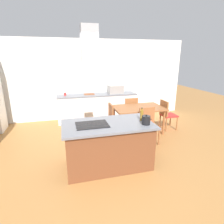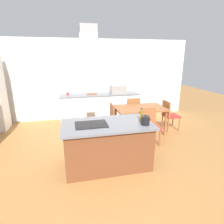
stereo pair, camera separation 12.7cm
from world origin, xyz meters
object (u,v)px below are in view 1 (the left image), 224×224
countertop_microwave (115,89)px  chair_at_right_end (167,113)px  dining_table (138,110)px  tea_kettle (146,120)px  chair_facing_island (148,123)px  chair_at_left_end (107,118)px  range_hood (90,58)px  cooktop (92,125)px  coffee_mug_red (65,94)px  chair_facing_back_wall (130,109)px  olive_oil_bottle (142,115)px  cutting_board (89,94)px

countertop_microwave → chair_at_right_end: countertop_microwave is taller
dining_table → tea_kettle: bearing=-108.4°
chair_facing_island → chair_at_left_end: same height
chair_facing_island → chair_at_right_end: bearing=36.0°
chair_facing_island → range_hood: 2.37m
range_hood → dining_table: bearing=43.4°
cooktop → coffee_mug_red: (-0.42, 2.96, 0.04)m
chair_facing_back_wall → chair_at_left_end: (-0.92, -0.67, 0.00)m
chair_facing_island → range_hood: bearing=-152.5°
chair_at_left_end → range_hood: range_hood is taller
chair_at_right_end → tea_kettle: bearing=-131.1°
tea_kettle → chair_facing_island: bearing=61.4°
olive_oil_bottle → tea_kettle: bearing=-91.6°
tea_kettle → range_hood: (-0.99, 0.23, 1.12)m
chair_at_right_end → range_hood: 3.29m
chair_facing_island → cutting_board: bearing=119.3°
chair_at_right_end → cutting_board: bearing=145.3°
dining_table → chair_facing_back_wall: chair_facing_back_wall is taller
coffee_mug_red → cutting_board: (0.79, -0.03, -0.04)m
cutting_board → dining_table: size_ratio=0.24×
dining_table → coffee_mug_red: bearing=143.2°
olive_oil_bottle → chair_facing_island: bearing=55.3°
chair_facing_back_wall → countertop_microwave: bearing=110.8°
cooktop → tea_kettle: (0.99, -0.23, 0.08)m
olive_oil_bottle → chair_at_right_end: olive_oil_bottle is taller
countertop_microwave → chair_at_right_end: (1.20, -1.41, -0.53)m
cooktop → chair_facing_back_wall: 2.68m
tea_kettle → chair_at_right_end: bearing=48.9°
cutting_board → chair_at_left_end: size_ratio=0.38×
countertop_microwave → chair_facing_island: 2.16m
cooktop → dining_table: cooktop is taller
coffee_mug_red → chair_facing_back_wall: 2.19m
coffee_mug_red → chair_at_left_end: coffee_mug_red is taller
olive_oil_bottle → cutting_board: olive_oil_bottle is taller
tea_kettle → chair_at_left_end: bearing=101.6°
tea_kettle → cutting_board: size_ratio=0.62×
chair_at_right_end → chair_at_left_end: bearing=180.0°
countertop_microwave → coffee_mug_red: (-1.70, 0.08, -0.09)m
dining_table → chair_facing_back_wall: size_ratio=1.57×
coffee_mug_red → tea_kettle: bearing=-66.0°
countertop_microwave → chair_at_right_end: bearing=-49.6°
tea_kettle → countertop_microwave: bearing=84.8°
dining_table → chair_at_left_end: chair_at_left_end is taller
chair_at_left_end → chair_facing_island: bearing=-36.0°
chair_facing_back_wall → range_hood: bearing=-126.0°
chair_at_right_end → chair_at_left_end: size_ratio=1.00×
dining_table → chair_facing_back_wall: bearing=90.0°
countertop_microwave → dining_table: 1.48m
tea_kettle → olive_oil_bottle: 0.23m
olive_oil_bottle → chair_facing_island: olive_oil_bottle is taller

